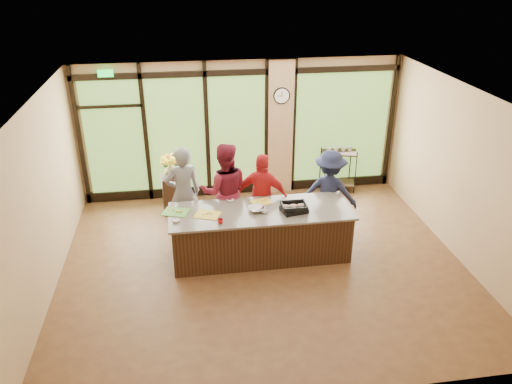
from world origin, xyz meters
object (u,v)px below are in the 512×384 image
object	(u,v)px
cook_left	(183,194)
bar_cart	(338,165)
flower_stand	(173,194)
cook_right	(329,192)
island_base	(261,234)
roasting_pan	(294,209)

from	to	relation	value
cook_left	bar_cart	size ratio (longest dim) A/B	1.74
cook_left	flower_stand	distance (m)	1.23
cook_left	bar_cart	world-z (taller)	cook_left
cook_right	flower_stand	size ratio (longest dim) A/B	2.03
cook_left	cook_right	size ratio (longest dim) A/B	1.11
bar_cart	cook_right	bearing A→B (deg)	-97.06
island_base	bar_cart	world-z (taller)	bar_cart
cook_left	flower_stand	xyz separation A→B (m)	(-0.23, 1.09, -0.52)
island_base	flower_stand	world-z (taller)	island_base
cook_right	flower_stand	world-z (taller)	cook_right
cook_right	roasting_pan	bearing A→B (deg)	68.24
roasting_pan	flower_stand	distance (m)	3.01
cook_left	roasting_pan	bearing A→B (deg)	138.91
island_base	cook_left	xyz separation A→B (m)	(-1.33, 0.86, 0.49)
island_base	bar_cart	bearing A→B (deg)	48.49
island_base	cook_left	size ratio (longest dim) A/B	1.67
bar_cart	island_base	bearing A→B (deg)	-115.97
island_base	roasting_pan	distance (m)	0.77
cook_left	cook_right	distance (m)	2.78
island_base	cook_left	world-z (taller)	cook_left
roasting_pan	flower_stand	bearing A→B (deg)	123.24
cook_right	bar_cart	world-z (taller)	cook_right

